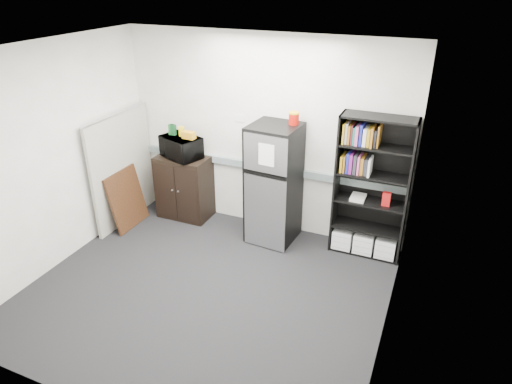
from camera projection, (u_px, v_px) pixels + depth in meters
floor at (206, 291)px, 5.32m from camera, size 4.00×4.00×0.00m
wall_back at (264, 136)px, 6.17m from camera, size 4.00×0.02×2.70m
wall_right at (398, 225)px, 4.02m from camera, size 0.02×3.50×2.70m
wall_left at (53, 158)px, 5.43m from camera, size 0.02×3.50×2.70m
ceiling at (192, 52)px, 4.13m from camera, size 4.00×3.50×0.02m
electrical_raceway at (263, 167)px, 6.34m from camera, size 3.92×0.05×0.10m
wall_note at (240, 118)px, 6.20m from camera, size 0.14×0.00×0.10m
bookshelf at (371, 189)px, 5.67m from camera, size 0.90×0.34×1.85m
cubicle_partition at (123, 168)px, 6.52m from camera, size 0.06×1.30×1.62m
cabinet at (185, 187)px, 6.76m from camera, size 0.76×0.50×0.95m
microwave at (181, 147)px, 6.47m from camera, size 0.66×0.55×0.31m
snack_box_a at (171, 130)px, 6.45m from camera, size 0.08×0.06×0.15m
snack_box_b at (173, 130)px, 6.44m from camera, size 0.08×0.06×0.15m
snack_box_c at (182, 131)px, 6.39m from camera, size 0.08×0.07×0.14m
snack_bag at (189, 135)px, 6.31m from camera, size 0.19×0.12×0.10m
refrigerator at (274, 184)px, 6.04m from camera, size 0.66×0.68×1.63m
coffee_can at (294, 118)px, 5.67m from camera, size 0.13×0.13×0.18m
framed_poster at (127, 199)px, 6.52m from camera, size 0.21×0.66×0.83m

